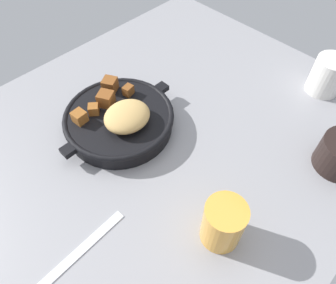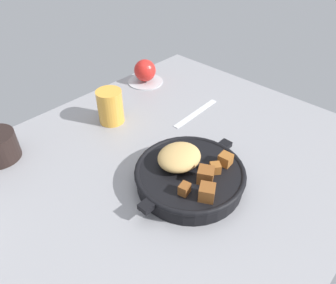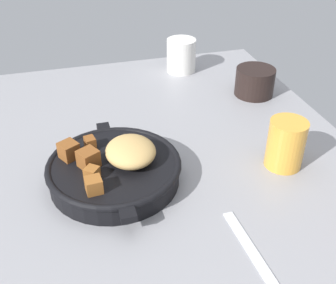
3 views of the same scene
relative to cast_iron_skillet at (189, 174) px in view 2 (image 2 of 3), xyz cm
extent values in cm
cube|color=gray|center=(-1.25, 8.23, -3.93)|extent=(100.27, 77.81, 2.40)
cylinder|color=black|center=(0.01, -0.17, -0.83)|extent=(22.33, 22.33, 3.81)
torus|color=black|center=(0.01, -0.17, 0.78)|extent=(23.08, 23.08, 1.20)
cube|color=black|center=(12.38, -0.17, 0.51)|extent=(2.64, 2.40, 1.20)
cube|color=black|center=(-12.37, -0.17, 0.51)|extent=(2.64, 2.40, 1.20)
ellipsoid|color=tan|center=(-0.01, 2.84, 2.91)|extent=(9.55, 8.50, 3.66)
cube|color=brown|center=(-5.53, -3.39, 2.16)|extent=(2.45, 2.12, 2.15)
cube|color=brown|center=(-0.24, -4.25, 2.60)|extent=(4.04, 4.08, 3.04)
cube|color=brown|center=(-3.61, -7.20, 2.54)|extent=(3.95, 3.92, 2.93)
cube|color=#935623|center=(6.51, -4.24, 2.30)|extent=(2.65, 2.70, 2.44)
cube|color=#935623|center=(3.15, -4.13, 2.10)|extent=(2.86, 2.86, 2.03)
cylinder|color=#B7BABF|center=(25.11, 39.77, -2.43)|extent=(11.28, 11.28, 0.60)
sphere|color=red|center=(25.11, 39.77, 1.34)|extent=(6.94, 6.94, 6.94)
cube|color=silver|center=(21.93, 15.94, -2.55)|extent=(18.06, 2.38, 0.36)
cylinder|color=gold|center=(3.56, 30.19, 1.80)|extent=(6.74, 6.74, 9.07)
camera|label=1|loc=(23.94, 38.34, 48.40)|focal=33.41mm
camera|label=2|loc=(-37.42, -29.13, 45.94)|focal=33.73mm
camera|label=3|loc=(57.21, -6.54, 43.25)|focal=44.62mm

